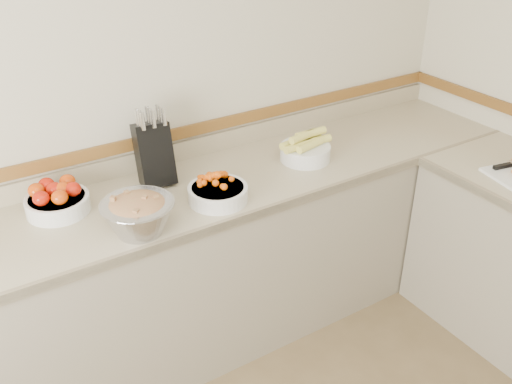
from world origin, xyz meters
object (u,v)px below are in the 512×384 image
knife_block (154,152)px  rhubarb_bowl (138,214)px  cherry_tomato_bowl (218,191)px  tomato_bowl (57,199)px  corn_bowl (305,149)px

knife_block → rhubarb_bowl: bearing=-122.4°
knife_block → cherry_tomato_bowl: size_ratio=1.41×
knife_block → rhubarb_bowl: size_ratio=1.27×
tomato_bowl → rhubarb_bowl: bearing=-55.7°
knife_block → corn_bowl: bearing=-13.9°
corn_bowl → rhubarb_bowl: size_ratio=0.95×
knife_block → cherry_tomato_bowl: knife_block is taller
tomato_bowl → corn_bowl: corn_bowl is taller
tomato_bowl → rhubarb_bowl: size_ratio=0.91×
rhubarb_bowl → knife_block: bearing=57.6°
corn_bowl → rhubarb_bowl: rhubarb_bowl is taller
tomato_bowl → corn_bowl: (1.21, -0.16, -0.00)m
tomato_bowl → rhubarb_bowl: 0.42m
knife_block → tomato_bowl: (-0.47, -0.02, -0.10)m
knife_block → corn_bowl: (0.74, -0.18, -0.10)m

